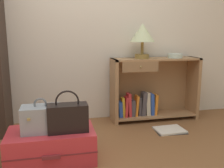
% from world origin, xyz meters
% --- Properties ---
extents(back_wall, '(6.40, 0.10, 2.60)m').
position_xyz_m(back_wall, '(0.00, 1.50, 1.30)').
color(back_wall, silver).
rests_on(back_wall, ground_plane).
extents(bookshelf, '(1.09, 0.33, 0.77)m').
position_xyz_m(bookshelf, '(0.88, 1.28, 0.37)').
color(bookshelf, '#A37A51').
rests_on(bookshelf, ground_plane).
extents(table_lamp, '(0.29, 0.29, 0.41)m').
position_xyz_m(table_lamp, '(0.75, 1.26, 1.06)').
color(table_lamp, olive).
rests_on(table_lamp, bookshelf).
extents(bowl, '(0.18, 0.18, 0.05)m').
position_xyz_m(bowl, '(1.17, 1.23, 0.80)').
color(bowl, silver).
rests_on(bowl, bookshelf).
extents(suitcase_large, '(0.73, 0.43, 0.27)m').
position_xyz_m(suitcase_large, '(-0.33, 0.42, 0.14)').
color(suitcase_large, '#D1333D').
rests_on(suitcase_large, ground_plane).
extents(train_case, '(0.31, 0.21, 0.29)m').
position_xyz_m(train_case, '(-0.41, 0.42, 0.38)').
color(train_case, '#8E99A3').
rests_on(train_case, suitcase_large).
extents(handbag, '(0.33, 0.16, 0.35)m').
position_xyz_m(handbag, '(-0.19, 0.38, 0.39)').
color(handbag, black).
rests_on(handbag, suitcase_large).
extents(open_book_on_floor, '(0.35, 0.29, 0.02)m').
position_xyz_m(open_book_on_floor, '(0.95, 0.83, 0.01)').
color(open_book_on_floor, white).
rests_on(open_book_on_floor, ground_plane).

